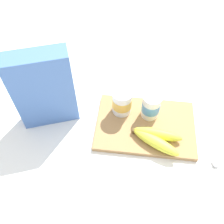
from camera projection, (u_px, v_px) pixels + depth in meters
ground_plane at (145, 127)px, 0.85m from camera, size 2.40×2.40×0.00m
cutting_board at (145, 125)px, 0.85m from camera, size 0.33×0.23×0.02m
cereal_box at (44, 90)px, 0.77m from camera, size 0.20×0.13×0.28m
yogurt_cup_front at (122, 102)px, 0.84m from camera, size 0.07×0.07×0.10m
yogurt_cup_back at (151, 106)px, 0.83m from camera, size 0.06×0.06×0.09m
banana_bunch at (157, 138)px, 0.79m from camera, size 0.17×0.11×0.04m
spoon at (218, 155)px, 0.78m from camera, size 0.06×0.13×0.01m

